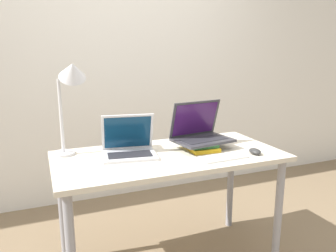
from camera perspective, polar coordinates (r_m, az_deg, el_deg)
The scene contains 8 objects.
wall_back at distance 3.16m, azimuth -8.45°, elevation 11.62°, with size 8.00×0.05×2.70m.
desk at distance 2.10m, azimuth 0.22°, elevation -7.31°, with size 1.42×0.69×0.78m.
laptop_left at distance 2.04m, azimuth -6.82°, elevation -3.70°, with size 0.36×0.30×0.25m.
book_stack at distance 2.18m, azimuth 5.57°, elevation -3.29°, with size 0.19×0.27×0.05m.
laptop_on_books at distance 2.18m, azimuth 5.64°, elevation -1.18°, with size 0.40×0.31×0.26m.
wireless_keyboard at distance 2.00m, azimuth 9.57°, elevation -5.40°, with size 0.30×0.13×0.01m.
mouse at distance 2.13m, azimuth 14.90°, elevation -4.29°, with size 0.06×0.10×0.04m.
desk_lamp at distance 2.04m, azimuth -16.57°, elevation 7.40°, with size 0.23×0.20×0.61m.
Camera 1 is at (-0.74, -1.48, 1.40)m, focal length 35.00 mm.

